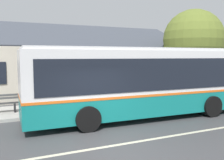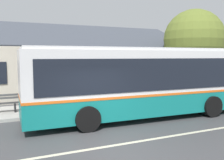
# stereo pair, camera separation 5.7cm
# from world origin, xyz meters

# --- Properties ---
(ground_plane) EXTENTS (300.00, 300.00, 0.00)m
(ground_plane) POSITION_xyz_m (0.00, 0.00, 0.00)
(ground_plane) COLOR #424244
(sidewalk_far) EXTENTS (60.00, 3.00, 0.15)m
(sidewalk_far) POSITION_xyz_m (0.00, 6.00, 0.07)
(sidewalk_far) COLOR #ADAAA3
(sidewalk_far) RESTS_ON ground
(lane_divider_stripe) EXTENTS (60.00, 0.16, 0.01)m
(lane_divider_stripe) POSITION_xyz_m (0.00, 0.00, 0.00)
(lane_divider_stripe) COLOR beige
(lane_divider_stripe) RESTS_ON ground
(community_building) EXTENTS (23.47, 9.71, 6.51)m
(community_building) POSITION_xyz_m (-0.63, 13.53, 1.87)
(community_building) COLOR beige
(community_building) RESTS_ON ground
(transit_bus) EXTENTS (10.72, 3.01, 3.26)m
(transit_bus) POSITION_xyz_m (2.83, 2.90, 1.75)
(transit_bus) COLOR #147F7A
(transit_bus) RESTS_ON ground
(street_tree_primary) EXTENTS (4.36, 4.36, 6.26)m
(street_tree_primary) POSITION_xyz_m (9.86, 7.12, 4.06)
(street_tree_primary) COLOR #4C3828
(street_tree_primary) RESTS_ON ground
(bus_stop_sign) EXTENTS (0.36, 0.07, 2.40)m
(bus_stop_sign) POSITION_xyz_m (9.40, 4.99, 1.64)
(bus_stop_sign) COLOR gray
(bus_stop_sign) RESTS_ON sidewalk_far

